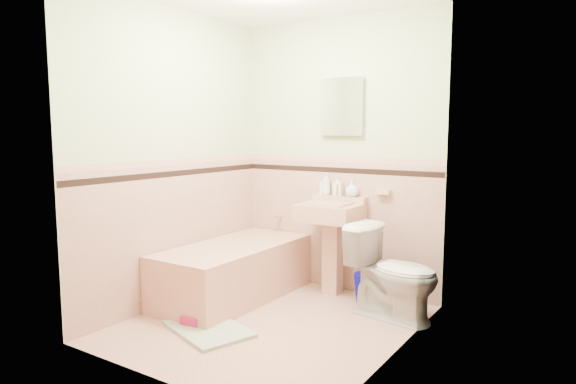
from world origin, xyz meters
The scene contains 31 objects.
floor centered at (0.00, 0.00, 0.00)m, with size 2.20×2.20×0.00m, color tan.
wall_back centered at (0.00, 1.10, 1.25)m, with size 2.50×2.50×0.00m, color #F0E4C4.
wall_front centered at (0.00, -1.10, 1.25)m, with size 2.50×2.50×0.00m, color #F0E4C4.
wall_left centered at (-1.00, 0.00, 1.25)m, with size 2.50×2.50×0.00m, color #F0E4C4.
wall_right centered at (1.00, 0.00, 1.25)m, with size 2.50×2.50×0.00m, color #F0E4C4.
wainscot_back centered at (0.00, 1.09, 0.60)m, with size 2.00×2.00×0.00m, color #CF9E8A.
wainscot_front centered at (0.00, -1.09, 0.60)m, with size 2.00×2.00×0.00m, color #CF9E8A.
wainscot_left centered at (-0.99, 0.00, 0.60)m, with size 2.20×2.20×0.00m, color #CF9E8A.
wainscot_right centered at (0.99, 0.00, 0.60)m, with size 2.20×2.20×0.00m, color #CF9E8A.
accent_back centered at (0.00, 1.08, 1.12)m, with size 2.00×2.00×0.00m, color black.
accent_front centered at (0.00, -1.08, 1.12)m, with size 2.00×2.00×0.00m, color black.
accent_left centered at (-0.98, 0.00, 1.12)m, with size 2.20×2.20×0.00m, color black.
accent_right centered at (0.98, 0.00, 1.12)m, with size 2.20×2.20×0.00m, color black.
cap_back centered at (0.00, 1.08, 1.22)m, with size 2.00×2.00×0.00m, color tan.
cap_front centered at (0.00, -1.08, 1.22)m, with size 2.00×2.00×0.00m, color tan.
cap_left centered at (-0.98, 0.00, 1.22)m, with size 2.20×2.20×0.00m, color tan.
cap_right centered at (0.98, 0.00, 1.22)m, with size 2.20×2.20×0.00m, color tan.
bathtub centered at (-0.63, 0.33, 0.23)m, with size 0.70×1.50×0.45m, color tan.
tub_faucet centered at (-0.63, 1.05, 0.63)m, with size 0.04×0.04×0.12m, color silver.
sink centered at (0.05, 0.86, 0.42)m, with size 0.53×0.48×0.83m, color tan, non-canonical shape.
sink_faucet centered at (0.05, 1.00, 0.95)m, with size 0.02×0.02×0.10m, color silver.
medicine_cabinet centered at (0.05, 1.07, 1.70)m, with size 0.41×0.04×0.51m, color white.
soap_dish centered at (0.47, 1.06, 0.95)m, with size 0.12×0.07×0.04m, color tan.
soap_bottle_left centered at (-0.09, 1.04, 0.99)m, with size 0.08×0.08×0.20m, color #B2B2B2.
soap_bottle_mid centered at (0.04, 1.04, 0.98)m, with size 0.08×0.08×0.18m, color #B2B2B2.
soap_bottle_right centered at (0.18, 1.04, 0.97)m, with size 0.12×0.12×0.15m, color #B2B2B2.
tube centered at (-0.14, 1.04, 0.95)m, with size 0.04×0.04×0.12m, color white.
toilet centered at (0.75, 0.63, 0.37)m, with size 0.41×0.72×0.74m, color white.
bucket centered at (0.43, 0.86, 0.13)m, with size 0.25×0.25×0.25m, color #010195, non-canonical shape.
bath_mat centered at (-0.31, -0.37, 0.01)m, with size 0.67×0.45×0.03m, color #949F85.
shoe centered at (-0.45, -0.41, 0.06)m, with size 0.16×0.07×0.06m, color #BF1E59.
Camera 1 is at (2.17, -3.08, 1.48)m, focal length 31.57 mm.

